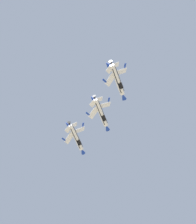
{
  "coord_description": "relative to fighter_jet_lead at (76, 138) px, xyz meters",
  "views": [
    {
      "loc": [
        4.35,
        -1.9,
        1.67
      ],
      "look_at": [
        30.29,
        91.34,
        133.36
      ],
      "focal_mm": 74.46,
      "sensor_mm": 36.0,
      "label": 1
    }
  ],
  "objects": [
    {
      "name": "fighter_jet_lead",
      "position": [
        0.0,
        0.0,
        0.0
      ],
      "size": [
        10.77,
        14.0,
        6.38
      ],
      "rotation": [
        0.0,
        -0.67,
        5.69
      ],
      "color": "white"
    },
    {
      "name": "fighter_jet_left_wing",
      "position": [
        5.66,
        -14.14,
        -0.81
      ],
      "size": [
        10.99,
        14.0,
        5.61
      ],
      "rotation": [
        0.0,
        -0.57,
        5.69
      ],
      "color": "white"
    },
    {
      "name": "fighter_jet_right_wing",
      "position": [
        6.96,
        -29.86,
        -2.29
      ],
      "size": [
        10.75,
        14.0,
        6.44
      ],
      "rotation": [
        0.0,
        -0.68,
        5.69
      ],
      "color": "white"
    }
  ]
}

